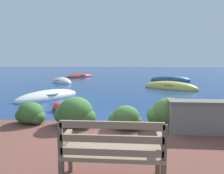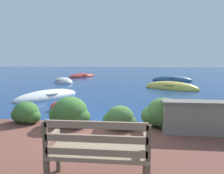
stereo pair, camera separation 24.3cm
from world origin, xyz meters
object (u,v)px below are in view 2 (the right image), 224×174
(park_bench, at_px, (98,150))
(rowboat_distant, at_px, (82,76))
(rowboat_outer, at_px, (172,80))
(rowboat_mid, at_px, (171,88))
(mooring_buoy, at_px, (57,108))
(rowboat_nearest, at_px, (48,97))
(rowboat_far, at_px, (63,82))

(park_bench, xyz_separation_m, rowboat_distant, (-4.56, 17.74, -0.65))
(park_bench, height_order, rowboat_outer, park_bench)
(rowboat_mid, height_order, mooring_buoy, rowboat_mid)
(rowboat_nearest, xyz_separation_m, mooring_buoy, (1.32, -2.27, 0.03))
(rowboat_nearest, height_order, rowboat_distant, rowboat_nearest)
(park_bench, relative_size, rowboat_mid, 0.39)
(rowboat_mid, xyz_separation_m, mooring_buoy, (-5.21, -5.70, 0.01))
(rowboat_nearest, relative_size, rowboat_outer, 0.96)
(rowboat_far, height_order, rowboat_distant, rowboat_far)
(rowboat_mid, distance_m, mooring_buoy, 7.73)
(rowboat_nearest, distance_m, rowboat_mid, 7.38)
(park_bench, xyz_separation_m, rowboat_mid, (2.96, 10.16, -0.63))
(park_bench, xyz_separation_m, rowboat_nearest, (-3.57, 6.72, -0.64))
(rowboat_mid, bearing_deg, mooring_buoy, 75.82)
(rowboat_nearest, bearing_deg, rowboat_mid, 154.13)
(rowboat_far, bearing_deg, rowboat_distant, 133.02)
(rowboat_mid, bearing_deg, rowboat_distant, -16.96)
(park_bench, distance_m, rowboat_nearest, 7.64)
(rowboat_outer, distance_m, mooring_buoy, 11.90)
(rowboat_distant, bearing_deg, rowboat_far, 36.51)
(rowboat_distant, bearing_deg, rowboat_nearest, 45.01)
(mooring_buoy, bearing_deg, park_bench, -63.20)
(mooring_buoy, bearing_deg, rowboat_nearest, 120.17)
(rowboat_mid, xyz_separation_m, rowboat_far, (-7.82, 2.62, -0.00))
(rowboat_mid, distance_m, rowboat_distant, 10.69)
(rowboat_distant, bearing_deg, park_bench, 54.27)
(rowboat_far, xyz_separation_m, rowboat_outer, (8.77, 1.86, 0.00))
(rowboat_far, xyz_separation_m, rowboat_distant, (0.29, 4.96, -0.01))
(rowboat_outer, bearing_deg, park_bench, -92.59)
(park_bench, bearing_deg, rowboat_outer, 68.74)
(rowboat_outer, bearing_deg, rowboat_mid, -89.58)
(rowboat_mid, height_order, rowboat_outer, rowboat_mid)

